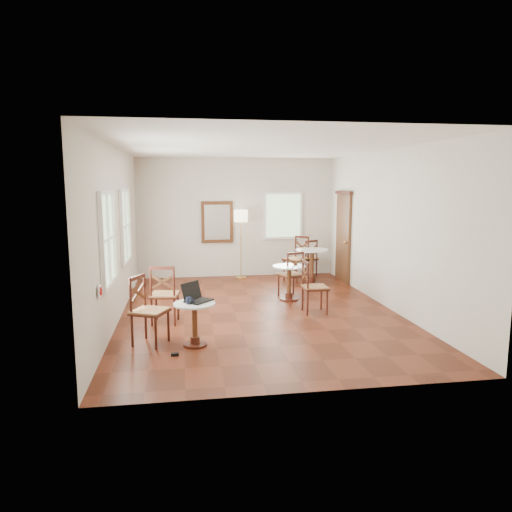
{
  "coord_description": "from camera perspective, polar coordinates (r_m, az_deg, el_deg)",
  "views": [
    {
      "loc": [
        -1.36,
        -8.41,
        2.35
      ],
      "look_at": [
        0.0,
        0.3,
        1.0
      ],
      "focal_mm": 32.97,
      "sensor_mm": 36.0,
      "label": 1
    }
  ],
  "objects": [
    {
      "name": "ground",
      "position": [
        8.83,
        0.3,
        -6.72
      ],
      "size": [
        7.0,
        7.0,
        0.0
      ],
      "primitive_type": "plane",
      "color": "#541E0E",
      "rests_on": "ground"
    },
    {
      "name": "room_shell",
      "position": [
        8.79,
        -0.36,
        5.71
      ],
      "size": [
        5.02,
        7.02,
        3.01
      ],
      "color": "beige",
      "rests_on": "ground"
    },
    {
      "name": "cafe_table_near",
      "position": [
        6.97,
        -7.45,
        -7.62
      ],
      "size": [
        0.61,
        0.61,
        0.65
      ],
      "color": "#401910",
      "rests_on": "ground"
    },
    {
      "name": "cafe_table_mid",
      "position": [
        9.61,
        4.03,
        -2.78
      ],
      "size": [
        0.67,
        0.67,
        0.71
      ],
      "color": "#401910",
      "rests_on": "ground"
    },
    {
      "name": "cafe_table_back",
      "position": [
        11.22,
        6.79,
        -0.79
      ],
      "size": [
        0.78,
        0.78,
        0.83
      ],
      "color": "#401910",
      "rests_on": "ground"
    },
    {
      "name": "chair_near_a",
      "position": [
        8.11,
        -11.04,
        -4.6
      ],
      "size": [
        0.53,
        0.53,
        1.01
      ],
      "rotation": [
        0.0,
        0.0,
        3.0
      ],
      "color": "#401910",
      "rests_on": "ground"
    },
    {
      "name": "chair_near_b",
      "position": [
        7.14,
        -12.94,
        -6.45
      ],
      "size": [
        0.63,
        0.63,
        1.02
      ],
      "rotation": [
        0.0,
        0.0,
        1.12
      ],
      "color": "#401910",
      "rests_on": "ground"
    },
    {
      "name": "chair_mid_a",
      "position": [
        9.84,
        4.31,
        -2.24
      ],
      "size": [
        0.57,
        0.57,
        0.97
      ],
      "rotation": [
        0.0,
        0.0,
        3.46
      ],
      "color": "#401910",
      "rests_on": "ground"
    },
    {
      "name": "chair_mid_b",
      "position": [
        8.7,
        6.99,
        -3.74
      ],
      "size": [
        0.45,
        0.45,
        0.97
      ],
      "rotation": [
        0.0,
        0.0,
        1.57
      ],
      "color": "#401910",
      "rests_on": "ground"
    },
    {
      "name": "chair_back_a",
      "position": [
        12.04,
        6.24,
        -0.29
      ],
      "size": [
        0.59,
        0.59,
        0.96
      ],
      "rotation": [
        0.0,
        0.0,
        3.58
      ],
      "color": "#401910",
      "rests_on": "ground"
    },
    {
      "name": "chair_back_b",
      "position": [
        11.54,
        4.99,
        -0.32
      ],
      "size": [
        0.7,
        0.7,
        1.1
      ],
      "rotation": [
        0.0,
        0.0,
        -0.97
      ],
      "color": "#401910",
      "rests_on": "ground"
    },
    {
      "name": "floor_lamp",
      "position": [
        11.68,
        -1.85,
        4.33
      ],
      "size": [
        0.33,
        0.33,
        1.72
      ],
      "color": "#BF8C3F",
      "rests_on": "ground"
    },
    {
      "name": "laptop",
      "position": [
        7.0,
        -7.35,
        -4.89
      ],
      "size": [
        0.49,
        0.49,
        0.27
      ],
      "rotation": [
        0.0,
        0.0,
        0.82
      ],
      "color": "black",
      "rests_on": "cafe_table_near"
    },
    {
      "name": "mouse",
      "position": [
        6.88,
        -7.44,
        -5.57
      ],
      "size": [
        0.08,
        0.06,
        0.03
      ],
      "primitive_type": "ellipsoid",
      "rotation": [
        0.0,
        0.0,
        -0.07
      ],
      "color": "black",
      "rests_on": "cafe_table_near"
    },
    {
      "name": "navy_mug",
      "position": [
        6.87,
        -8.16,
        -5.34
      ],
      "size": [
        0.12,
        0.08,
        0.1
      ],
      "color": "black",
      "rests_on": "cafe_table_near"
    },
    {
      "name": "water_glass",
      "position": [
        6.8,
        -8.19,
        -5.43
      ],
      "size": [
        0.06,
        0.06,
        0.11
      ],
      "primitive_type": "cylinder",
      "color": "white",
      "rests_on": "cafe_table_near"
    },
    {
      "name": "power_adapter",
      "position": [
        6.73,
        -9.82,
        -11.67
      ],
      "size": [
        0.11,
        0.06,
        0.04
      ],
      "primitive_type": "cube",
      "color": "black",
      "rests_on": "ground"
    }
  ]
}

